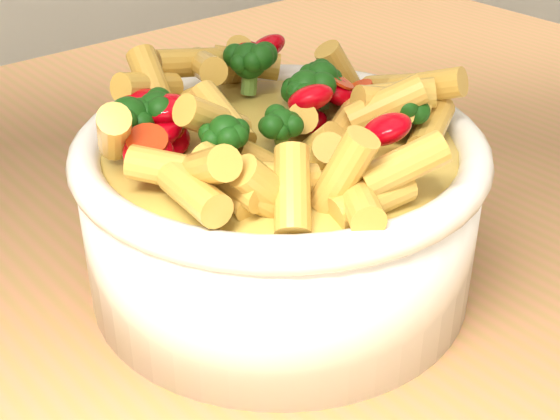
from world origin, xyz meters
TOP-DOWN VIEW (x-y plane):
  - table at (0.00, 0.00)m, footprint 1.20×0.80m
  - serving_bowl at (0.02, -0.07)m, footprint 0.23×0.23m
  - pasta_salad at (0.02, -0.07)m, footprint 0.18×0.18m

SIDE VIEW (x-z plane):
  - table at x=0.00m, z-range 0.35..1.25m
  - serving_bowl at x=0.02m, z-range 0.90..1.00m
  - pasta_salad at x=0.02m, z-range 0.99..1.03m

